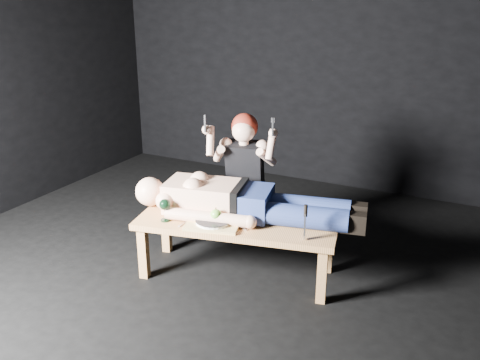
{
  "coord_description": "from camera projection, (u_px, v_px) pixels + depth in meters",
  "views": [
    {
      "loc": [
        1.7,
        -2.93,
        2.03
      ],
      "look_at": [
        0.09,
        0.27,
        0.75
      ],
      "focal_mm": 39.12,
      "sensor_mm": 36.0,
      "label": 1
    }
  ],
  "objects": [
    {
      "name": "carving_knife",
      "position": [
        305.0,
        223.0,
        3.51
      ],
      "size": [
        0.04,
        0.04,
        0.26
      ],
      "primitive_type": null,
      "rotation": [
        0.0,
        0.0,
        0.21
      ],
      "color": "#B2B2B7",
      "rests_on": "table"
    },
    {
      "name": "plate",
      "position": [
        213.0,
        221.0,
        3.76
      ],
      "size": [
        0.31,
        0.31,
        0.02
      ],
      "primitive_type": "cylinder",
      "rotation": [
        0.0,
        0.0,
        0.26
      ],
      "color": "white",
      "rests_on": "serving_tray"
    },
    {
      "name": "knife_flat",
      "position": [
        234.0,
        229.0,
        3.71
      ],
      "size": [
        0.08,
        0.15,
        0.01
      ],
      "primitive_type": "cube",
      "rotation": [
        0.0,
        0.0,
        0.42
      ],
      "color": "#B2B2B7",
      "rests_on": "table"
    },
    {
      "name": "apple",
      "position": [
        216.0,
        215.0,
        3.74
      ],
      "size": [
        0.08,
        0.08,
        0.08
      ],
      "primitive_type": "sphere",
      "color": "#4A972D",
      "rests_on": "plate"
    },
    {
      "name": "back_wall",
      "position": [
        328.0,
        47.0,
        5.46
      ],
      "size": [
        5.0,
        0.0,
        5.0
      ],
      "primitive_type": "plane",
      "rotation": [
        1.57,
        0.0,
        0.0
      ],
      "color": "black",
      "rests_on": "ground"
    },
    {
      "name": "kneeling_woman",
      "position": [
        247.0,
        177.0,
        4.33
      ],
      "size": [
        0.78,
        0.84,
        1.18
      ],
      "primitive_type": null,
      "rotation": [
        0.0,
        0.0,
        0.24
      ],
      "color": "black",
      "rests_on": "ground"
    },
    {
      "name": "spoon_flat",
      "position": [
        240.0,
        227.0,
        3.74
      ],
      "size": [
        0.15,
        0.07,
        0.01
      ],
      "primitive_type": "cube",
      "rotation": [
        0.0,
        0.0,
        1.16
      ],
      "color": "#B2B2B7",
      "rests_on": "table"
    },
    {
      "name": "serving_tray",
      "position": [
        213.0,
        224.0,
        3.77
      ],
      "size": [
        0.44,
        0.37,
        0.02
      ],
      "primitive_type": "cube",
      "rotation": [
        0.0,
        0.0,
        0.26
      ],
      "color": "tan",
      "rests_on": "table"
    },
    {
      "name": "lying_man",
      "position": [
        247.0,
        198.0,
        3.89
      ],
      "size": [
        1.7,
        0.82,
        0.29
      ],
      "primitive_type": null,
      "rotation": [
        0.0,
        0.0,
        0.21
      ],
      "color": "#E6B48F",
      "rests_on": "table"
    },
    {
      "name": "table",
      "position": [
        237.0,
        247.0,
        3.94
      ],
      "size": [
        1.56,
        0.84,
        0.45
      ],
      "primitive_type": "cube",
      "rotation": [
        0.0,
        0.0,
        0.21
      ],
      "color": "tan",
      "rests_on": "ground"
    },
    {
      "name": "fork_flat",
      "position": [
        185.0,
        223.0,
        3.81
      ],
      "size": [
        0.02,
        0.16,
        0.01
      ],
      "primitive_type": "cube",
      "rotation": [
        0.0,
        0.0,
        -0.02
      ],
      "color": "#B2B2B7",
      "rests_on": "table"
    },
    {
      "name": "ground",
      "position": [
        213.0,
        284.0,
        3.87
      ],
      "size": [
        5.0,
        5.0,
        0.0
      ],
      "primitive_type": "plane",
      "color": "black",
      "rests_on": "ground"
    },
    {
      "name": "goblet",
      "position": [
        165.0,
        210.0,
        3.83
      ],
      "size": [
        0.1,
        0.1,
        0.17
      ],
      "primitive_type": null,
      "rotation": [
        0.0,
        0.0,
        0.21
      ],
      "color": "black",
      "rests_on": "table"
    }
  ]
}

